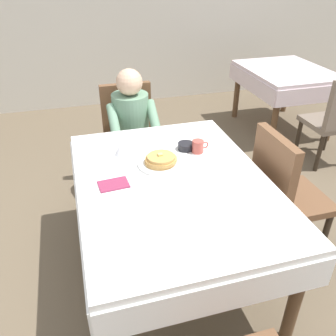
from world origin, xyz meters
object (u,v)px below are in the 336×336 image
(plate_breakfast, at_px, (160,164))
(spoon_near_edge, at_px, (178,195))
(bowl_butter, at_px, (186,146))
(chair_right_side, at_px, (283,189))
(cup_coffee, at_px, (198,146))
(syrup_pitcher, at_px, (120,150))
(fork_left_of_plate, at_px, (131,171))
(background_table_far, at_px, (285,79))
(dining_table_main, at_px, (173,192))
(chair_diner, at_px, (130,131))
(diner_person, at_px, (132,124))
(knife_right_of_plate, at_px, (190,162))
(breakfast_stack, at_px, (161,159))

(plate_breakfast, relative_size, spoon_near_edge, 1.87)
(bowl_butter, xyz_separation_m, spoon_near_edge, (-0.21, -0.50, -0.02))
(chair_right_side, xyz_separation_m, cup_coffee, (-0.51, 0.28, 0.25))
(syrup_pitcher, relative_size, fork_left_of_plate, 0.44)
(spoon_near_edge, relative_size, background_table_far, 0.13)
(syrup_pitcher, bearing_deg, dining_table_main, -57.12)
(chair_diner, distance_m, background_table_far, 2.12)
(diner_person, bearing_deg, knife_right_of_plate, 104.27)
(chair_diner, xyz_separation_m, bowl_butter, (0.25, -0.83, 0.23))
(cup_coffee, bearing_deg, chair_diner, 109.17)
(breakfast_stack, height_order, bowl_butter, breakfast_stack)
(knife_right_of_plate, distance_m, spoon_near_edge, 0.37)
(plate_breakfast, height_order, bowl_butter, bowl_butter)
(chair_right_side, bearing_deg, diner_person, -140.91)
(diner_person, distance_m, cup_coffee, 0.81)
(fork_left_of_plate, bearing_deg, chair_right_side, -94.57)
(chair_diner, height_order, syrup_pitcher, chair_diner)
(chair_diner, bearing_deg, background_table_far, -160.21)
(syrup_pitcher, bearing_deg, diner_person, 72.96)
(cup_coffee, xyz_separation_m, fork_left_of_plate, (-0.47, -0.11, -0.04))
(bowl_butter, xyz_separation_m, syrup_pitcher, (-0.44, 0.04, 0.02))
(syrup_pitcher, bearing_deg, cup_coffee, -11.71)
(diner_person, height_order, spoon_near_edge, diner_person)
(dining_table_main, relative_size, knife_right_of_plate, 7.62)
(knife_right_of_plate, height_order, spoon_near_edge, same)
(plate_breakfast, xyz_separation_m, background_table_far, (1.97, 1.70, -0.13))
(plate_breakfast, relative_size, bowl_butter, 2.55)
(breakfast_stack, bearing_deg, fork_left_of_plate, -174.77)
(cup_coffee, relative_size, knife_right_of_plate, 0.57)
(cup_coffee, xyz_separation_m, spoon_near_edge, (-0.27, -0.44, -0.04))
(bowl_butter, height_order, fork_left_of_plate, bowl_butter)
(chair_diner, relative_size, diner_person, 0.83)
(chair_right_side, relative_size, breakfast_stack, 4.58)
(chair_right_side, distance_m, cup_coffee, 0.64)
(diner_person, relative_size, knife_right_of_plate, 5.60)
(chair_diner, xyz_separation_m, knife_right_of_plate, (0.22, -1.01, 0.21))
(diner_person, distance_m, spoon_near_edge, 1.18)
(plate_breakfast, distance_m, spoon_near_edge, 0.34)
(plate_breakfast, relative_size, syrup_pitcher, 3.50)
(fork_left_of_plate, distance_m, spoon_near_edge, 0.38)
(bowl_butter, relative_size, syrup_pitcher, 1.38)
(dining_table_main, relative_size, bowl_butter, 13.85)
(breakfast_stack, bearing_deg, diner_person, 91.94)
(syrup_pitcher, height_order, fork_left_of_plate, syrup_pitcher)
(chair_right_side, distance_m, bowl_butter, 0.71)
(cup_coffee, height_order, knife_right_of_plate, cup_coffee)
(breakfast_stack, distance_m, cup_coffee, 0.30)
(cup_coffee, bearing_deg, chair_right_side, -28.38)
(spoon_near_edge, height_order, background_table_far, spoon_near_edge)
(cup_coffee, bearing_deg, spoon_near_edge, -122.00)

